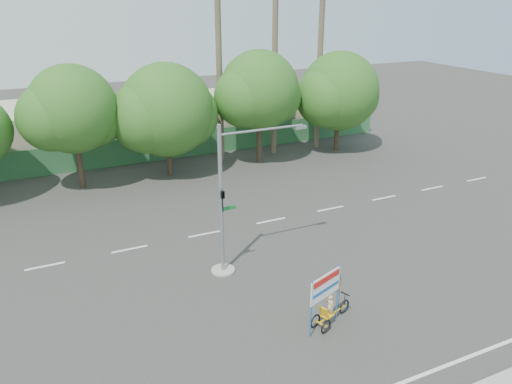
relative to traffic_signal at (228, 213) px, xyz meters
name	(u,v)px	position (x,y,z in m)	size (l,w,h in m)	color
ground	(314,303)	(2.20, -3.98, -2.92)	(120.00, 120.00, 0.00)	#33302D
fence	(170,146)	(2.20, 17.52, -1.92)	(38.00, 0.08, 2.00)	#336B3D
building_left	(25,134)	(-7.80, 22.02, -0.92)	(12.00, 8.00, 4.00)	beige
building_right	(241,114)	(10.20, 22.02, -1.12)	(14.00, 8.00, 3.60)	beige
tree_left	(72,112)	(-4.85, 14.02, 2.14)	(6.66, 5.60, 8.07)	#473828
tree_center	(166,113)	(1.14, 14.02, 1.55)	(7.62, 6.40, 7.85)	#473828
tree_right	(259,93)	(8.15, 14.02, 2.32)	(6.90, 5.80, 8.36)	#473828
tree_far_right	(339,94)	(15.15, 14.02, 1.73)	(7.38, 6.20, 7.94)	#473828
palm_tall	(275,16)	(10.20, 15.52, 7.55)	(3.73, 3.79, 17.45)	#70604C
palm_mid	(321,30)	(14.20, 15.52, 6.48)	(3.73, 3.79, 15.45)	#70604C
palm_short	(219,41)	(5.70, 15.52, 5.94)	(3.73, 3.79, 14.45)	#70604C
traffic_signal	(228,213)	(0.00, 0.00, 0.00)	(4.72, 1.10, 7.00)	gray
trike_billboard	(328,303)	(1.90, -5.45, -1.91)	(2.40, 1.11, 2.50)	black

